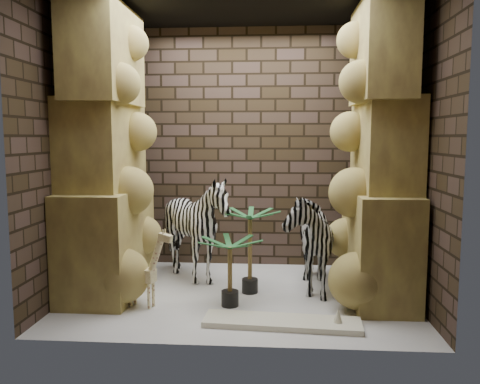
# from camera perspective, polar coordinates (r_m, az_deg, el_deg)

# --- Properties ---
(floor) EXTENTS (3.50, 3.50, 0.00)m
(floor) POSITION_cam_1_polar(r_m,az_deg,el_deg) (5.18, -0.07, -12.03)
(floor) COLOR silver
(floor) RESTS_ON ground
(wall_back) EXTENTS (3.50, 0.00, 3.50)m
(wall_back) POSITION_cam_1_polar(r_m,az_deg,el_deg) (6.16, 0.77, 5.15)
(wall_back) COLOR black
(wall_back) RESTS_ON ground
(wall_front) EXTENTS (3.50, 0.00, 3.50)m
(wall_front) POSITION_cam_1_polar(r_m,az_deg,el_deg) (3.67, -1.49, 4.23)
(wall_front) COLOR black
(wall_front) RESTS_ON ground
(wall_left) EXTENTS (0.00, 3.00, 3.00)m
(wall_left) POSITION_cam_1_polar(r_m,az_deg,el_deg) (5.33, -19.25, 4.58)
(wall_left) COLOR black
(wall_left) RESTS_ON ground
(wall_right) EXTENTS (0.00, 3.00, 3.00)m
(wall_right) POSITION_cam_1_polar(r_m,az_deg,el_deg) (5.09, 20.03, 4.48)
(wall_right) COLOR black
(wall_right) RESTS_ON ground
(rock_pillar_left) EXTENTS (0.68, 1.30, 3.00)m
(rock_pillar_left) POSITION_cam_1_polar(r_m,az_deg,el_deg) (5.20, -15.70, 4.66)
(rock_pillar_left) COLOR tan
(rock_pillar_left) RESTS_ON floor
(rock_pillar_right) EXTENTS (0.58, 1.25, 3.00)m
(rock_pillar_right) POSITION_cam_1_polar(r_m,az_deg,el_deg) (5.01, 16.39, 4.58)
(rock_pillar_right) COLOR tan
(rock_pillar_right) RESTS_ON floor
(zebra_right) EXTENTS (0.63, 1.10, 1.28)m
(zebra_right) POSITION_cam_1_polar(r_m,az_deg,el_deg) (5.28, 7.74, -4.55)
(zebra_right) COLOR white
(zebra_right) RESTS_ON floor
(zebra_left) EXTENTS (1.09, 1.31, 1.11)m
(zebra_left) POSITION_cam_1_polar(r_m,az_deg,el_deg) (5.54, -5.15, -4.88)
(zebra_left) COLOR white
(zebra_left) RESTS_ON floor
(giraffe_toy) EXTENTS (0.44, 0.26, 0.80)m
(giraffe_toy) POSITION_cam_1_polar(r_m,az_deg,el_deg) (4.83, -11.55, -8.55)
(giraffe_toy) COLOR #FAEDAF
(giraffe_toy) RESTS_ON floor
(palm_front) EXTENTS (0.36, 0.36, 0.90)m
(palm_front) POSITION_cam_1_polar(r_m,az_deg,el_deg) (5.13, 1.18, -6.95)
(palm_front) COLOR #114421
(palm_front) RESTS_ON floor
(palm_back) EXTENTS (0.36, 0.36, 0.69)m
(palm_back) POSITION_cam_1_polar(r_m,az_deg,el_deg) (4.76, -1.20, -9.37)
(palm_back) COLOR #114421
(palm_back) RESTS_ON floor
(surfboard) EXTENTS (1.40, 0.44, 0.05)m
(surfboard) POSITION_cam_1_polar(r_m,az_deg,el_deg) (4.42, 4.96, -15.03)
(surfboard) COLOR white
(surfboard) RESTS_ON floor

